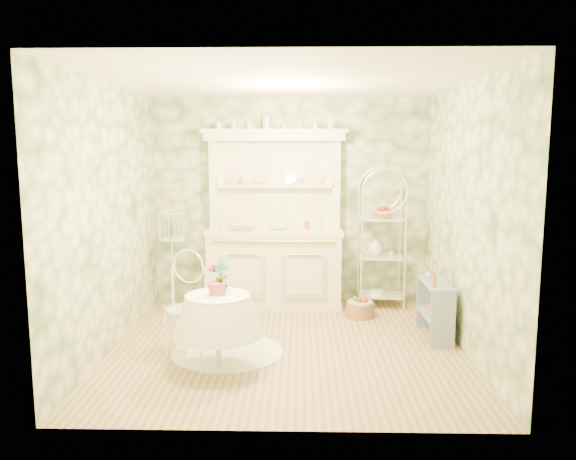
{
  "coord_description": "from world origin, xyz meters",
  "views": [
    {
      "loc": [
        0.14,
        -5.63,
        2.03
      ],
      "look_at": [
        0.0,
        0.5,
        1.15
      ],
      "focal_mm": 35.0,
      "sensor_mm": 36.0,
      "label": 1
    }
  ],
  "objects_px": {
    "birdcage_stand": "(172,250)",
    "round_table": "(218,336)",
    "kitchen_dresser": "(274,219)",
    "side_shelf": "(435,312)",
    "cafe_chair": "(186,312)",
    "floor_basket": "(360,309)",
    "bakers_rack": "(381,243)"
  },
  "relations": [
    {
      "from": "birdcage_stand",
      "to": "bakers_rack",
      "type": "bearing_deg",
      "value": 4.41
    },
    {
      "from": "bakers_rack",
      "to": "round_table",
      "type": "height_order",
      "value": "bakers_rack"
    },
    {
      "from": "round_table",
      "to": "floor_basket",
      "type": "distance_m",
      "value": 2.26
    },
    {
      "from": "bakers_rack",
      "to": "cafe_chair",
      "type": "height_order",
      "value": "bakers_rack"
    },
    {
      "from": "round_table",
      "to": "birdcage_stand",
      "type": "bearing_deg",
      "value": 113.69
    },
    {
      "from": "bakers_rack",
      "to": "side_shelf",
      "type": "relative_size",
      "value": 2.49
    },
    {
      "from": "kitchen_dresser",
      "to": "floor_basket",
      "type": "height_order",
      "value": "kitchen_dresser"
    },
    {
      "from": "round_table",
      "to": "birdcage_stand",
      "type": "relative_size",
      "value": 0.42
    },
    {
      "from": "bakers_rack",
      "to": "side_shelf",
      "type": "bearing_deg",
      "value": -65.21
    },
    {
      "from": "floor_basket",
      "to": "kitchen_dresser",
      "type": "bearing_deg",
      "value": 155.37
    },
    {
      "from": "side_shelf",
      "to": "floor_basket",
      "type": "bearing_deg",
      "value": 141.25
    },
    {
      "from": "side_shelf",
      "to": "floor_basket",
      "type": "height_order",
      "value": "side_shelf"
    },
    {
      "from": "kitchen_dresser",
      "to": "birdcage_stand",
      "type": "distance_m",
      "value": 1.35
    },
    {
      "from": "birdcage_stand",
      "to": "round_table",
      "type": "bearing_deg",
      "value": -66.31
    },
    {
      "from": "side_shelf",
      "to": "birdcage_stand",
      "type": "relative_size",
      "value": 0.43
    },
    {
      "from": "side_shelf",
      "to": "cafe_chair",
      "type": "relative_size",
      "value": 0.79
    },
    {
      "from": "side_shelf",
      "to": "round_table",
      "type": "bearing_deg",
      "value": -150.43
    },
    {
      "from": "kitchen_dresser",
      "to": "cafe_chair",
      "type": "distance_m",
      "value": 2.04
    },
    {
      "from": "floor_basket",
      "to": "cafe_chair",
      "type": "bearing_deg",
      "value": -146.57
    },
    {
      "from": "cafe_chair",
      "to": "floor_basket",
      "type": "height_order",
      "value": "cafe_chair"
    },
    {
      "from": "round_table",
      "to": "kitchen_dresser",
      "type": "bearing_deg",
      "value": 79.17
    },
    {
      "from": "kitchen_dresser",
      "to": "side_shelf",
      "type": "relative_size",
      "value": 3.43
    },
    {
      "from": "round_table",
      "to": "birdcage_stand",
      "type": "xyz_separation_m",
      "value": [
        -0.87,
        1.99,
        0.45
      ]
    },
    {
      "from": "round_table",
      "to": "floor_basket",
      "type": "bearing_deg",
      "value": 48.62
    },
    {
      "from": "floor_basket",
      "to": "side_shelf",
      "type": "bearing_deg",
      "value": -44.99
    },
    {
      "from": "side_shelf",
      "to": "round_table",
      "type": "relative_size",
      "value": 1.04
    },
    {
      "from": "round_table",
      "to": "birdcage_stand",
      "type": "height_order",
      "value": "birdcage_stand"
    },
    {
      "from": "side_shelf",
      "to": "round_table",
      "type": "distance_m",
      "value": 2.41
    },
    {
      "from": "cafe_chair",
      "to": "floor_basket",
      "type": "xyz_separation_m",
      "value": [
        1.88,
        1.24,
        -0.32
      ]
    },
    {
      "from": "round_table",
      "to": "floor_basket",
      "type": "relative_size",
      "value": 2.01
    },
    {
      "from": "cafe_chair",
      "to": "floor_basket",
      "type": "relative_size",
      "value": 2.64
    },
    {
      "from": "birdcage_stand",
      "to": "floor_basket",
      "type": "distance_m",
      "value": 2.47
    }
  ]
}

